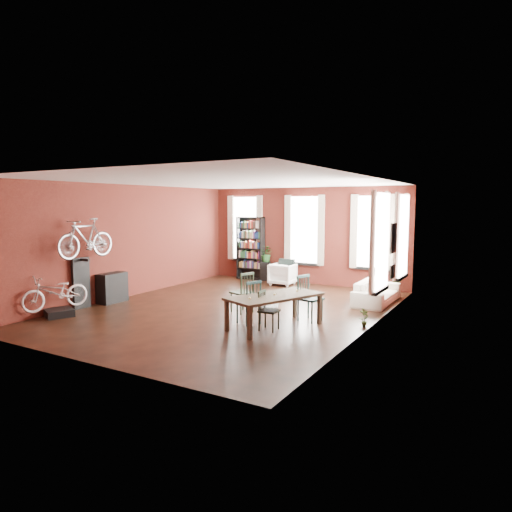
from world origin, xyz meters
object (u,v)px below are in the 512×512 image
Objects in this scene: dining_chair_a at (249,302)px; bike_trainer at (59,313)px; dining_chair_c at (269,311)px; cream_sofa at (377,288)px; bookshelf at (251,248)px; console_table at (112,288)px; plant_stand at (265,271)px; dining_table at (274,311)px; bicycle_floor at (55,276)px; white_armchair at (283,273)px; dining_chair_b at (242,292)px; dining_chair_d at (310,299)px.

bike_trainer is at bearing -45.24° from dining_chair_a.
dining_chair_c reaches higher than cream_sofa.
console_table is (-1.28, -5.20, -0.70)m from bookshelf.
bike_trainer is (-1.18, -6.95, -1.01)m from bookshelf.
plant_stand is at bearing -131.49° from dining_chair_a.
dining_table is 2.15× the size of dining_chair_a.
plant_stand is (-3.11, 5.52, -0.09)m from dining_chair_c.
dining_table is 1.33× the size of bicycle_floor.
dining_chair_c is 5.00m from console_table.
dining_chair_c is 6.69m from bookshelf.
dining_table reaches higher than plant_stand.
dining_table is 2.61× the size of console_table.
dining_chair_b is at bearing 99.34° from white_armchair.
dining_chair_c is at bearing -56.10° from bookshelf.
bookshelf is 1.40× the size of bicycle_floor.
dining_chair_a reaches higher than dining_chair_c.
bookshelf is 1.74m from white_armchair.
plant_stand is (-3.12, 5.29, -0.03)m from dining_table.
cream_sofa is (1.23, 3.59, 0.05)m from dining_table.
dining_chair_c reaches higher than white_armchair.
white_armchair is at bearing 59.30° from console_table.
dining_chair_d is 1.28× the size of console_table.
cream_sofa reaches higher than plant_stand.
dining_table is at bearing -54.91° from bookshelf.
cream_sofa is at bearing 155.41° from dining_chair_b.
dining_chair_a is 1.21× the size of console_table.
bike_trainer is 0.90× the size of plant_stand.
bicycle_floor is (-4.93, -1.69, 0.60)m from dining_table.
bookshelf reaches higher than dining_chair_b.
plant_stand is at bearing -139.48° from dining_chair_b.
dining_chair_a is 0.98× the size of dining_chair_b.
bicycle_floor is at bearing -87.71° from console_table.
plant_stand is (-3.56, 4.37, -0.18)m from dining_chair_d.
white_armchair is (-2.20, 4.80, 0.04)m from dining_table.
plant_stand is (1.88, 5.20, -0.07)m from console_table.
dining_chair_c reaches higher than plant_stand.
dining_chair_a is 5.84m from plant_stand.
dining_table is 1.00× the size of cream_sofa.
dining_chair_c is at bearing -60.58° from plant_stand.
cream_sofa is (1.24, 3.82, -0.01)m from dining_chair_c.
dining_chair_d is (0.43, 0.92, 0.16)m from dining_table.
dining_table is at bearing 113.28° from dining_chair_a.
dining_chair_a is 4.05m from cream_sofa.
bicycle_floor reaches higher than dining_chair_a.
dining_chair_b is at bearing -117.30° from dining_chair_a.
white_armchair is 1.31× the size of bike_trainer.
dining_table is at bearing 30.82° from bicycle_floor.
bike_trainer is at bearing 101.70° from dining_chair_c.
dining_chair_d is at bearing 86.69° from dining_table.
dining_chair_a is 4.63m from bicycle_floor.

